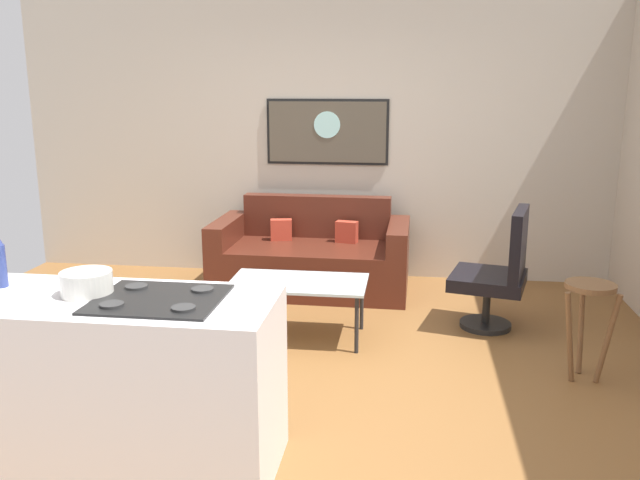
% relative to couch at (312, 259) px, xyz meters
% --- Properties ---
extents(ground, '(6.40, 6.40, 0.04)m').
position_rel_couch_xyz_m(ground, '(0.21, -1.86, -0.31)').
color(ground, brown).
extents(back_wall, '(6.40, 0.05, 2.80)m').
position_rel_couch_xyz_m(back_wall, '(0.21, 0.57, 1.11)').
color(back_wall, '#BFB4A3').
rests_on(back_wall, ground).
extents(couch, '(1.80, 0.93, 0.83)m').
position_rel_couch_xyz_m(couch, '(0.00, 0.00, 0.00)').
color(couch, '#4E2015').
rests_on(couch, ground).
extents(coffee_table, '(1.02, 0.57, 0.45)m').
position_rel_couch_xyz_m(coffee_table, '(0.09, -1.24, 0.12)').
color(coffee_table, silver).
rests_on(coffee_table, ground).
extents(armchair, '(0.67, 0.69, 0.96)m').
position_rel_couch_xyz_m(armchair, '(1.59, -0.84, 0.18)').
color(armchair, black).
rests_on(armchair, ground).
extents(bar_stool, '(0.36, 0.36, 0.65)m').
position_rel_couch_xyz_m(bar_stool, '(2.05, -1.71, 0.21)').
color(bar_stool, brown).
rests_on(bar_stool, ground).
extents(kitchen_counter, '(1.72, 0.67, 0.91)m').
position_rel_couch_xyz_m(kitchen_counter, '(-0.58, -3.07, 0.15)').
color(kitchen_counter, white).
rests_on(kitchen_counter, ground).
extents(mixing_bowl, '(0.25, 0.25, 0.12)m').
position_rel_couch_xyz_m(mixing_bowl, '(-0.65, -3.04, 0.65)').
color(mixing_bowl, silver).
rests_on(mixing_bowl, kitchen_counter).
extents(wall_painting, '(1.19, 0.03, 0.63)m').
position_rel_couch_xyz_m(wall_painting, '(0.08, 0.52, 1.14)').
color(wall_painting, black).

